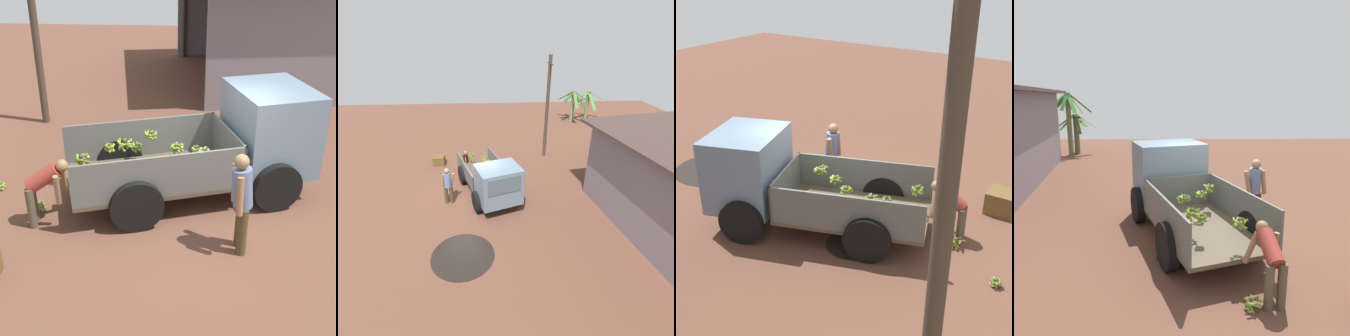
% 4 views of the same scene
% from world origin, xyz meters
% --- Properties ---
extents(ground, '(36.00, 36.00, 0.00)m').
position_xyz_m(ground, '(0.00, 0.00, 0.00)').
color(ground, brown).
extents(mud_patch_0, '(1.11, 1.11, 0.01)m').
position_xyz_m(mud_patch_0, '(-1.21, 0.87, 0.00)').
color(mud_patch_0, black).
rests_on(mud_patch_0, ground).
extents(cargo_truck, '(4.80, 3.07, 2.01)m').
position_xyz_m(cargo_truck, '(0.69, 1.04, 1.05)').
color(cargo_truck, brown).
rests_on(cargo_truck, ground).
extents(utility_pole, '(1.18, 0.19, 5.77)m').
position_xyz_m(utility_pole, '(-4.19, 4.24, 2.95)').
color(utility_pole, '#43362B').
rests_on(utility_pole, ground).
extents(person_foreground_visitor, '(0.38, 0.61, 1.68)m').
position_xyz_m(person_foreground_visitor, '(0.54, -0.96, 0.93)').
color(person_foreground_visitor, '#473920').
rests_on(person_foreground_visitor, ground).
extents(person_worker_loading, '(0.77, 0.62, 1.21)m').
position_xyz_m(person_worker_loading, '(-2.73, -0.44, 0.73)').
color(person_worker_loading, '#4F4635').
rests_on(person_worker_loading, ground).
extents(person_bystander_near_shed, '(0.70, 0.38, 1.68)m').
position_xyz_m(person_bystander_near_shed, '(0.48, 7.44, 0.93)').
color(person_bystander_near_shed, '#4A3726').
rests_on(person_bystander_near_shed, ground).
extents(banana_bunch_on_ground_0, '(0.22, 0.23, 0.18)m').
position_xyz_m(banana_bunch_on_ground_0, '(-4.01, 0.62, 0.10)').
color(banana_bunch_on_ground_0, '#4D4532').
rests_on(banana_bunch_on_ground_0, ground).
extents(banana_bunch_on_ground_1, '(0.28, 0.27, 0.24)m').
position_xyz_m(banana_bunch_on_ground_1, '(-2.98, -0.13, 0.14)').
color(banana_bunch_on_ground_1, brown).
rests_on(banana_bunch_on_ground_1, ground).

